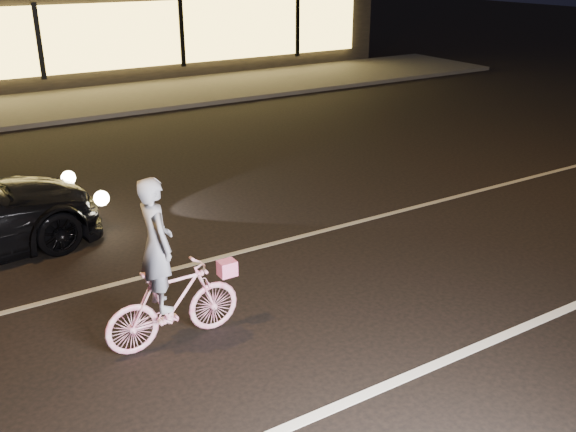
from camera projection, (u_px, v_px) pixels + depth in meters
ground at (330, 310)px, 7.73m from camera, size 90.00×90.00×0.00m
lane_stripe_near at (415, 373)px, 6.55m from camera, size 60.00×0.12×0.01m
lane_stripe_far at (250, 249)px, 9.30m from camera, size 60.00×0.10×0.01m
sidewalk at (61, 105)px, 17.93m from camera, size 30.00×4.00×0.12m
storefront at (10, 12)px, 21.83m from camera, size 25.40×8.42×4.20m
cyclist at (169, 287)px, 6.83m from camera, size 1.54×0.53×1.94m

